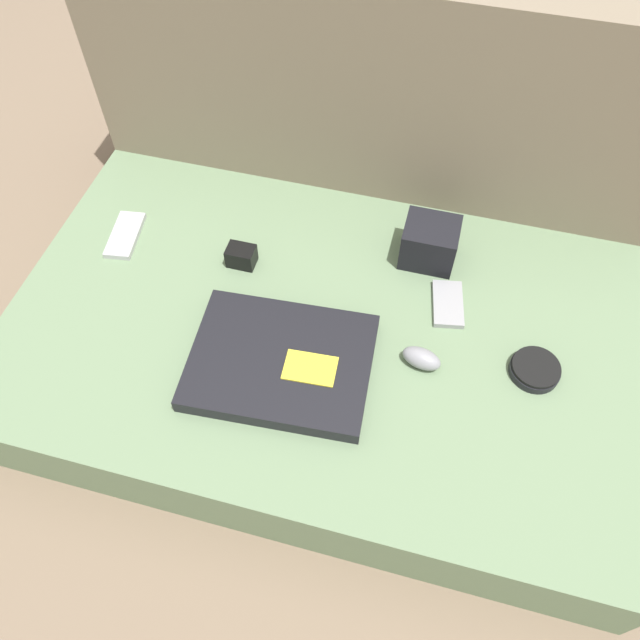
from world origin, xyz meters
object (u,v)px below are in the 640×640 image
speaker_puck (535,371)px  phone_black (448,304)px  laptop (281,362)px  computer_mouse (421,358)px  camera_pouch (430,243)px  charger_brick (241,256)px  phone_silver (125,235)px

speaker_puck → phone_black: size_ratio=0.78×
laptop → speaker_puck: size_ratio=3.77×
computer_mouse → camera_pouch: bearing=108.5°
camera_pouch → charger_brick: size_ratio=1.90×
computer_mouse → charger_brick: 0.41m
laptop → charger_brick: size_ratio=6.00×
computer_mouse → camera_pouch: 0.25m
laptop → computer_mouse: size_ratio=4.33×
computer_mouse → phone_black: bearing=90.4°
speaker_puck → charger_brick: size_ratio=1.59×
laptop → camera_pouch: 0.38m
speaker_puck → camera_pouch: (-0.23, 0.22, 0.03)m
computer_mouse → charger_brick: (-0.38, 0.14, 0.00)m
camera_pouch → charger_brick: (-0.35, -0.11, -0.02)m
phone_silver → charger_brick: charger_brick is taller
laptop → speaker_puck: (0.43, 0.10, -0.00)m
computer_mouse → phone_silver: size_ratio=0.59×
laptop → speaker_puck: 0.44m
speaker_puck → charger_brick: (-0.58, 0.11, 0.01)m
phone_silver → computer_mouse: bearing=-21.2°
phone_black → camera_pouch: bearing=107.4°
camera_pouch → computer_mouse: bearing=-83.4°
phone_black → phone_silver: bearing=169.2°
phone_silver → charger_brick: size_ratio=2.35×
phone_black → charger_brick: size_ratio=2.05×
speaker_puck → camera_pouch: 0.32m
computer_mouse → speaker_puck: (0.20, 0.03, -0.01)m
charger_brick → computer_mouse: bearing=-20.3°
laptop → computer_mouse: computer_mouse is taller
computer_mouse → speaker_puck: size_ratio=0.87×
phone_silver → phone_black: size_ratio=1.14×
laptop → charger_brick: 0.26m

